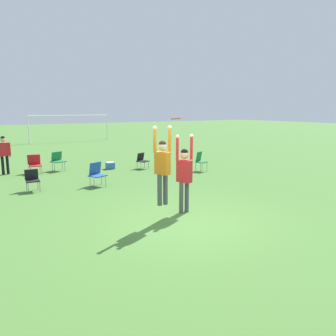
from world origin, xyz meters
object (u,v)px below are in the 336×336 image
(camping_chair_1, at_px, (58,160))
(camping_chair_4, at_px, (200,160))
(camping_chair_5, at_px, (142,160))
(cooler_box, at_px, (110,165))
(person_defending, at_px, (184,171))
(camping_chair_2, at_px, (32,178))
(person_spectator_near, at_px, (4,151))
(camping_chair_0, at_px, (35,163))
(person_jumping, at_px, (162,164))
(camping_chair_3, at_px, (97,173))
(frisbee, at_px, (176,119))

(camping_chair_1, xyz_separation_m, camping_chair_4, (5.73, -3.59, 0.01))
(camping_chair_5, distance_m, cooler_box, 1.58)
(camping_chair_4, height_order, cooler_box, camping_chair_4)
(person_defending, distance_m, camping_chair_4, 6.44)
(camping_chair_1, xyz_separation_m, camping_chair_2, (-1.70, -3.57, -0.07))
(person_spectator_near, bearing_deg, camping_chair_0, -40.17)
(person_jumping, height_order, person_defending, person_jumping)
(camping_chair_3, bearing_deg, person_jumping, 68.81)
(camping_chair_3, height_order, person_spectator_near, person_spectator_near)
(camping_chair_5, bearing_deg, person_jumping, 42.32)
(person_defending, xyz_separation_m, camping_chair_1, (-1.54, 8.43, -0.65))
(camping_chair_3, xyz_separation_m, cooler_box, (1.76, 3.11, -0.34))
(camping_chair_4, distance_m, camping_chair_5, 2.89)
(camping_chair_1, xyz_separation_m, camping_chair_5, (3.67, -1.57, -0.09))
(frisbee, height_order, camping_chair_5, frisbee)
(camping_chair_1, bearing_deg, camping_chair_0, -15.21)
(person_defending, relative_size, camping_chair_5, 2.92)
(camping_chair_1, bearing_deg, camping_chair_3, 73.70)
(camping_chair_4, distance_m, cooler_box, 4.40)
(person_jumping, bearing_deg, camping_chair_2, 2.89)
(frisbee, relative_size, camping_chair_4, 0.29)
(person_jumping, xyz_separation_m, person_defending, (0.91, 0.35, -0.34))
(person_defending, distance_m, frisbee, 1.50)
(camping_chair_5, relative_size, cooler_box, 2.01)
(person_spectator_near, height_order, cooler_box, person_spectator_near)
(camping_chair_1, xyz_separation_m, cooler_box, (2.29, -0.87, -0.36))
(camping_chair_4, bearing_deg, camping_chair_1, -57.31)
(person_jumping, distance_m, cooler_box, 8.20)
(camping_chair_1, relative_size, camping_chair_2, 1.15)
(camping_chair_5, bearing_deg, person_spectator_near, -42.02)
(person_jumping, bearing_deg, frisbee, -86.12)
(camping_chair_1, distance_m, camping_chair_2, 3.95)
(frisbee, distance_m, camping_chair_5, 7.70)
(camping_chair_2, distance_m, camping_chair_5, 5.73)
(person_jumping, height_order, camping_chair_1, person_jumping)
(frisbee, bearing_deg, camping_chair_0, 105.02)
(camping_chair_0, xyz_separation_m, camping_chair_5, (4.73, -1.41, -0.03))
(camping_chair_2, bearing_deg, frisbee, 124.62)
(person_spectator_near, xyz_separation_m, cooler_box, (4.52, -1.13, -0.87))
(camping_chair_2, xyz_separation_m, camping_chair_3, (2.23, -0.42, 0.05))
(person_defending, height_order, cooler_box, person_defending)
(frisbee, distance_m, person_spectator_near, 9.56)
(frisbee, xyz_separation_m, camping_chair_2, (-2.89, 4.96, -2.18))
(camping_chair_3, distance_m, camping_chair_5, 3.96)
(camping_chair_0, distance_m, camping_chair_1, 1.07)
(camping_chair_2, bearing_deg, cooler_box, -141.58)
(camping_chair_3, bearing_deg, camping_chair_2, -32.92)
(frisbee, bearing_deg, camping_chair_3, 98.22)
(camping_chair_4, bearing_deg, frisbee, 22.09)
(person_jumping, distance_m, person_defending, 1.03)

